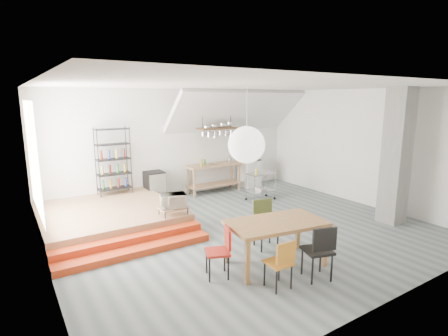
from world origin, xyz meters
TOP-DOWN VIEW (x-y plane):
  - floor at (0.00, 0.00)m, footprint 8.00×8.00m
  - wall_back at (0.00, 3.50)m, footprint 8.00×0.04m
  - wall_left at (-4.00, 0.00)m, footprint 0.04×7.00m
  - wall_right at (4.00, 0.00)m, footprint 0.04×7.00m
  - ceiling at (0.00, 0.00)m, footprint 8.00×7.00m
  - slope_ceiling at (1.80, 2.90)m, footprint 4.40×1.44m
  - window_pane at (-3.98, 1.50)m, footprint 0.02×2.50m
  - platform at (-2.50, 2.00)m, footprint 3.00×3.00m
  - step_lower at (-2.50, 0.05)m, footprint 3.00×0.35m
  - step_upper at (-2.50, 0.40)m, footprint 3.00×0.35m
  - concrete_column at (3.30, -1.50)m, footprint 0.50×0.50m
  - kitchen_counter at (1.10, 3.15)m, footprint 1.80×0.60m
  - stove at (2.50, 3.16)m, footprint 0.60×0.60m
  - pot_rack at (1.13, 2.92)m, footprint 1.20×0.50m
  - wire_shelving at (-2.00, 3.20)m, footprint 0.88×0.38m
  - microwave_shelf at (-1.40, 0.75)m, footprint 0.60×0.40m
  - paper_lantern at (-1.13, -1.59)m, footprint 0.60×0.60m
  - dining_table at (-0.54, -1.69)m, footprint 1.84×1.22m
  - chair_mustard at (-1.02, -2.38)m, footprint 0.38×0.38m
  - chair_black at (-0.30, -2.51)m, footprint 0.54×0.54m
  - chair_olive at (-0.20, -0.96)m, footprint 0.52×0.52m
  - chair_red at (-1.58, -1.53)m, footprint 0.50×0.50m
  - rolling_cart at (1.81, 1.67)m, footprint 0.83×0.47m
  - mini_fridge at (-0.87, 3.20)m, footprint 0.52×0.52m
  - microwave at (-1.40, 0.75)m, footprint 0.63×0.50m
  - bowl at (1.02, 3.10)m, footprint 0.29×0.29m

SIDE VIEW (x-z plane):
  - floor at x=0.00m, z-range 0.00..0.00m
  - step_lower at x=-2.50m, z-range 0.00..0.13m
  - step_upper at x=-2.50m, z-range 0.00..0.27m
  - platform at x=-2.50m, z-range 0.00..0.40m
  - mini_fridge at x=-0.87m, z-range 0.00..0.88m
  - stove at x=2.50m, z-range -0.11..1.07m
  - chair_mustard at x=-1.02m, z-range 0.08..0.89m
  - chair_red at x=-1.58m, z-range 0.08..0.93m
  - rolling_cart at x=1.81m, z-range 0.12..0.93m
  - microwave_shelf at x=-1.40m, z-range 0.46..0.63m
  - chair_black at x=-0.30m, z-range 0.09..1.04m
  - chair_olive at x=-0.20m, z-range 0.09..1.05m
  - kitchen_counter at x=1.10m, z-range 0.17..1.08m
  - microwave at x=-1.40m, z-range 0.56..0.87m
  - dining_table at x=-0.54m, z-range 0.32..1.13m
  - bowl at x=1.02m, z-range 0.91..0.96m
  - wire_shelving at x=-2.00m, z-range 0.43..2.23m
  - wall_back at x=0.00m, z-range 0.00..3.20m
  - wall_left at x=-4.00m, z-range 0.00..3.20m
  - wall_right at x=4.00m, z-range 0.00..3.20m
  - concrete_column at x=3.30m, z-range 0.00..3.20m
  - window_pane at x=-3.98m, z-range 0.70..2.90m
  - pot_rack at x=1.13m, z-range 1.26..2.69m
  - paper_lantern at x=-1.13m, z-range 1.90..2.50m
  - slope_ceiling at x=1.80m, z-range 1.89..3.21m
  - ceiling at x=0.00m, z-range 3.19..3.21m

